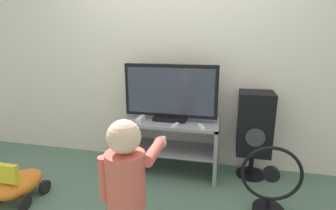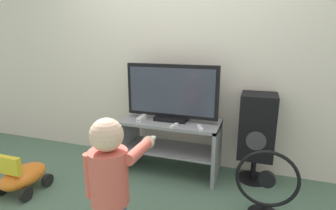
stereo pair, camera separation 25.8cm
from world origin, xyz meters
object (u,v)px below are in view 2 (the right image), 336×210
Objects in this scene: child at (111,177)px; ride_on_toy at (23,176)px; game_console at (142,118)px; remote_secondary at (174,126)px; remote_primary at (200,128)px; floor_fan at (266,189)px; speaker_tower at (257,128)px; television at (172,93)px.

ride_on_toy is (-1.20, 0.37, -0.41)m from child.
game_console is 0.40m from remote_secondary.
remote_primary is 0.78m from floor_fan.
speaker_tower is (0.52, 0.25, -0.03)m from remote_primary.
television is at bearing 35.33° from ride_on_toy.
ride_on_toy is at bearing -156.37° from remote_primary.
speaker_tower is at bearing 8.55° from game_console.
child is (0.29, -1.13, -0.04)m from game_console.
remote_primary is at bearing -7.09° from game_console.
floor_fan is at bearing -20.67° from remote_secondary.
ride_on_toy is (-2.06, -0.93, -0.41)m from speaker_tower.
child is at bearing -95.26° from remote_secondary.
floor_fan is (0.10, -0.60, -0.30)m from speaker_tower.
child reaches higher than floor_fan.
game_console is at bearing 104.61° from child.
child is (-0.09, -1.03, -0.03)m from remote_secondary.
game_console is at bearing 161.15° from floor_fan.
speaker_tower is at bearing 26.22° from remote_primary.
remote_primary is 1.11m from child.
speaker_tower is 1.93× the size of ride_on_toy.
remote_primary reaches higher than floor_fan.
floor_fan is at bearing -29.60° from remote_primary.
remote_secondary is 0.15× the size of speaker_tower.
remote_secondary is at bearing 84.74° from child.
game_console is at bearing 39.95° from ride_on_toy.
speaker_tower is (0.86, 1.30, 0.00)m from child.
ride_on_toy is at bearing -171.40° from floor_fan.
remote_secondary is at bearing 159.33° from floor_fan.
television is at bearing 89.88° from child.
game_console is at bearing 172.91° from remote_primary.
television is 0.92m from speaker_tower.
remote_secondary reaches higher than floor_fan.
remote_primary is at bearing 150.40° from floor_fan.
child is at bearing -143.94° from floor_fan.
speaker_tower is 1.53× the size of floor_fan.
television reaches higher than floor_fan.
remote_secondary is (0.09, -0.20, -0.28)m from television.
child reaches higher than remote_primary.
floor_fan is at bearing -18.85° from game_console.
television is 0.48m from remote_primary.
remote_primary is 0.25m from remote_secondary.
remote_secondary is 1.03m from child.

